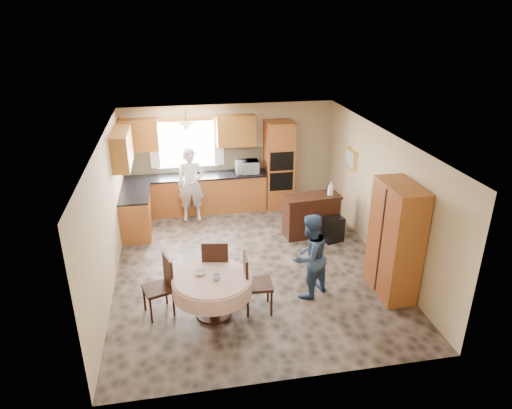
{
  "coord_description": "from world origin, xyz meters",
  "views": [
    {
      "loc": [
        -1.26,
        -7.48,
        4.53
      ],
      "look_at": [
        0.16,
        0.3,
        1.12
      ],
      "focal_mm": 32.0,
      "sensor_mm": 36.0,
      "label": 1
    }
  ],
  "objects_px": {
    "chair_left": "(162,283)",
    "chair_right": "(253,280)",
    "chair_back": "(216,265)",
    "cupboard": "(395,240)",
    "person_sink": "(191,185)",
    "oven_tower": "(279,165)",
    "person_dining": "(309,256)",
    "dining_table": "(212,286)",
    "sideboard": "(311,217)"
  },
  "relations": [
    {
      "from": "oven_tower",
      "to": "person_dining",
      "type": "relative_size",
      "value": 1.43
    },
    {
      "from": "dining_table",
      "to": "chair_right",
      "type": "relative_size",
      "value": 1.23
    },
    {
      "from": "chair_right",
      "to": "oven_tower",
      "type": "bearing_deg",
      "value": -15.2
    },
    {
      "from": "sideboard",
      "to": "dining_table",
      "type": "height_order",
      "value": "sideboard"
    },
    {
      "from": "cupboard",
      "to": "person_dining",
      "type": "bearing_deg",
      "value": 174.0
    },
    {
      "from": "chair_left",
      "to": "chair_right",
      "type": "relative_size",
      "value": 0.97
    },
    {
      "from": "dining_table",
      "to": "chair_back",
      "type": "relative_size",
      "value": 1.19
    },
    {
      "from": "sideboard",
      "to": "chair_left",
      "type": "distance_m",
      "value": 3.81
    },
    {
      "from": "oven_tower",
      "to": "chair_left",
      "type": "distance_m",
      "value": 4.8
    },
    {
      "from": "sideboard",
      "to": "person_sink",
      "type": "height_order",
      "value": "person_sink"
    },
    {
      "from": "person_sink",
      "to": "chair_right",
      "type": "bearing_deg",
      "value": -78.05
    },
    {
      "from": "dining_table",
      "to": "person_dining",
      "type": "distance_m",
      "value": 1.68
    },
    {
      "from": "dining_table",
      "to": "chair_back",
      "type": "height_order",
      "value": "chair_back"
    },
    {
      "from": "sideboard",
      "to": "cupboard",
      "type": "bearing_deg",
      "value": -77.7
    },
    {
      "from": "chair_back",
      "to": "person_dining",
      "type": "xyz_separation_m",
      "value": [
        1.53,
        -0.28,
        0.16
      ]
    },
    {
      "from": "chair_back",
      "to": "person_sink",
      "type": "height_order",
      "value": "person_sink"
    },
    {
      "from": "cupboard",
      "to": "chair_left",
      "type": "height_order",
      "value": "cupboard"
    },
    {
      "from": "cupboard",
      "to": "dining_table",
      "type": "distance_m",
      "value": 3.1
    },
    {
      "from": "oven_tower",
      "to": "dining_table",
      "type": "bearing_deg",
      "value": -115.86
    },
    {
      "from": "chair_back",
      "to": "chair_right",
      "type": "bearing_deg",
      "value": 144.13
    },
    {
      "from": "oven_tower",
      "to": "person_dining",
      "type": "height_order",
      "value": "oven_tower"
    },
    {
      "from": "chair_left",
      "to": "chair_back",
      "type": "bearing_deg",
      "value": 92.55
    },
    {
      "from": "oven_tower",
      "to": "chair_left",
      "type": "bearing_deg",
      "value": -125.47
    },
    {
      "from": "chair_right",
      "to": "cupboard",
      "type": "bearing_deg",
      "value": -84.33
    },
    {
      "from": "sideboard",
      "to": "chair_left",
      "type": "xyz_separation_m",
      "value": [
        -3.1,
        -2.2,
        0.12
      ]
    },
    {
      "from": "chair_left",
      "to": "chair_back",
      "type": "relative_size",
      "value": 0.94
    },
    {
      "from": "chair_left",
      "to": "person_sink",
      "type": "relative_size",
      "value": 0.58
    },
    {
      "from": "sideboard",
      "to": "chair_right",
      "type": "bearing_deg",
      "value": -130.37
    },
    {
      "from": "person_sink",
      "to": "chair_back",
      "type": "bearing_deg",
      "value": -85.57
    },
    {
      "from": "cupboard",
      "to": "chair_back",
      "type": "xyz_separation_m",
      "value": [
        -2.95,
        0.43,
        -0.4
      ]
    },
    {
      "from": "person_dining",
      "to": "sideboard",
      "type": "bearing_deg",
      "value": -140.55
    },
    {
      "from": "cupboard",
      "to": "chair_right",
      "type": "height_order",
      "value": "cupboard"
    },
    {
      "from": "chair_back",
      "to": "person_sink",
      "type": "distance_m",
      "value": 3.15
    },
    {
      "from": "oven_tower",
      "to": "sideboard",
      "type": "relative_size",
      "value": 1.77
    },
    {
      "from": "chair_back",
      "to": "person_dining",
      "type": "relative_size",
      "value": 0.71
    },
    {
      "from": "sideboard",
      "to": "cupboard",
      "type": "distance_m",
      "value": 2.48
    },
    {
      "from": "chair_left",
      "to": "chair_right",
      "type": "height_order",
      "value": "chair_right"
    },
    {
      "from": "oven_tower",
      "to": "chair_back",
      "type": "height_order",
      "value": "oven_tower"
    },
    {
      "from": "cupboard",
      "to": "sideboard",
      "type": "bearing_deg",
      "value": 107.77
    },
    {
      "from": "cupboard",
      "to": "dining_table",
      "type": "bearing_deg",
      "value": -177.38
    },
    {
      "from": "cupboard",
      "to": "person_sink",
      "type": "relative_size",
      "value": 1.16
    },
    {
      "from": "sideboard",
      "to": "chair_left",
      "type": "height_order",
      "value": "chair_left"
    },
    {
      "from": "chair_right",
      "to": "person_sink",
      "type": "height_order",
      "value": "person_sink"
    },
    {
      "from": "chair_back",
      "to": "chair_right",
      "type": "xyz_separation_m",
      "value": [
        0.54,
        -0.55,
        -0.02
      ]
    },
    {
      "from": "oven_tower",
      "to": "chair_back",
      "type": "bearing_deg",
      "value": -117.96
    },
    {
      "from": "person_dining",
      "to": "dining_table",
      "type": "bearing_deg",
      "value": -22.94
    },
    {
      "from": "dining_table",
      "to": "person_sink",
      "type": "relative_size",
      "value": 0.73
    },
    {
      "from": "chair_right",
      "to": "person_sink",
      "type": "bearing_deg",
      "value": 14.95
    },
    {
      "from": "chair_right",
      "to": "person_dining",
      "type": "distance_m",
      "value": 1.05
    },
    {
      "from": "chair_left",
      "to": "chair_right",
      "type": "xyz_separation_m",
      "value": [
        1.42,
        -0.21,
        0.02
      ]
    }
  ]
}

